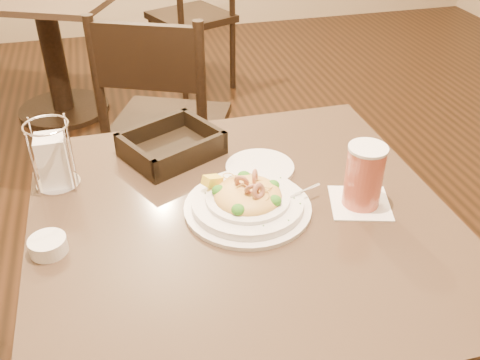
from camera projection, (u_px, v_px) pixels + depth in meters
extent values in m
cylinder|color=black|center=(242.00, 329.00, 1.36)|extent=(0.12, 0.12, 0.67)
cube|color=#4F3D2D|center=(242.00, 221.00, 1.16)|extent=(0.90, 0.90, 0.03)
cylinder|color=black|center=(65.00, 109.00, 3.18)|extent=(0.52, 0.52, 0.03)
cylinder|color=black|center=(53.00, 53.00, 2.98)|extent=(0.12, 0.12, 0.67)
cube|color=black|center=(169.00, 127.00, 2.08)|extent=(0.55, 0.55, 0.04)
cylinder|color=black|center=(224.00, 158.00, 2.34)|extent=(0.04, 0.04, 0.43)
cylinder|color=black|center=(145.00, 151.00, 2.38)|extent=(0.04, 0.04, 0.43)
cylinder|color=black|center=(206.00, 207.00, 2.04)|extent=(0.04, 0.04, 0.43)
cylinder|color=black|center=(116.00, 198.00, 2.09)|extent=(0.04, 0.04, 0.43)
cylinder|color=black|center=(201.00, 89.00, 1.77)|extent=(0.04, 0.04, 0.46)
cylinder|color=black|center=(98.00, 82.00, 1.82)|extent=(0.04, 0.04, 0.46)
cube|color=black|center=(146.00, 57.00, 1.74)|extent=(0.34, 0.17, 0.22)
cube|color=black|center=(191.00, 17.00, 3.25)|extent=(0.55, 0.55, 0.04)
cylinder|color=black|center=(201.00, 40.00, 3.59)|extent=(0.04, 0.04, 0.43)
cylinder|color=black|center=(154.00, 52.00, 3.41)|extent=(0.04, 0.04, 0.43)
cylinder|color=black|center=(233.00, 56.00, 3.35)|extent=(0.04, 0.04, 0.43)
cylinder|color=black|center=(184.00, 69.00, 3.17)|extent=(0.04, 0.04, 0.43)
cylinder|color=white|center=(248.00, 208.00, 1.17)|extent=(0.28, 0.28, 0.01)
cylinder|color=white|center=(248.00, 203.00, 1.16)|extent=(0.25, 0.25, 0.02)
cylinder|color=white|center=(248.00, 198.00, 1.16)|extent=(0.18, 0.18, 0.01)
ellipsoid|color=gold|center=(248.00, 196.00, 1.15)|extent=(0.15, 0.15, 0.05)
cube|color=yellow|center=(212.00, 181.00, 1.18)|extent=(0.05, 0.05, 0.03)
cube|color=silver|center=(300.00, 192.00, 1.17)|extent=(0.10, 0.04, 0.01)
cube|color=silver|center=(276.00, 195.00, 1.16)|extent=(0.03, 0.02, 0.00)
torus|color=gold|center=(228.00, 194.00, 1.15)|extent=(0.04, 0.05, 0.03)
torus|color=gold|center=(247.00, 188.00, 1.15)|extent=(0.03, 0.03, 0.02)
torus|color=gold|center=(229.00, 176.00, 1.17)|extent=(0.04, 0.04, 0.01)
torus|color=gold|center=(261.00, 195.00, 1.12)|extent=(0.05, 0.04, 0.02)
torus|color=gold|center=(246.00, 188.00, 1.14)|extent=(0.04, 0.04, 0.02)
torus|color=gold|center=(241.00, 191.00, 1.13)|extent=(0.03, 0.03, 0.03)
torus|color=gold|center=(257.00, 195.00, 1.14)|extent=(0.04, 0.04, 0.02)
torus|color=gold|center=(233.00, 182.00, 1.18)|extent=(0.04, 0.04, 0.03)
torus|color=gold|center=(236.00, 191.00, 1.16)|extent=(0.04, 0.04, 0.01)
torus|color=gold|center=(228.00, 196.00, 1.13)|extent=(0.03, 0.03, 0.02)
torus|color=gold|center=(262.00, 190.00, 1.14)|extent=(0.03, 0.02, 0.02)
torus|color=gold|center=(246.00, 201.00, 1.12)|extent=(0.02, 0.02, 0.01)
torus|color=gold|center=(262.00, 192.00, 1.14)|extent=(0.05, 0.04, 0.03)
torus|color=gold|center=(246.00, 186.00, 1.17)|extent=(0.03, 0.03, 0.02)
torus|color=gold|center=(264.00, 184.00, 1.15)|extent=(0.04, 0.04, 0.02)
torus|color=gold|center=(247.00, 176.00, 1.19)|extent=(0.03, 0.03, 0.01)
torus|color=gold|center=(241.00, 193.00, 1.15)|extent=(0.04, 0.04, 0.03)
torus|color=gold|center=(253.00, 184.00, 1.18)|extent=(0.05, 0.06, 0.03)
torus|color=tan|center=(252.00, 189.00, 1.11)|extent=(0.03, 0.03, 0.04)
torus|color=tan|center=(259.00, 191.00, 1.11)|extent=(0.04, 0.03, 0.04)
torus|color=tan|center=(255.00, 177.00, 1.15)|extent=(0.03, 0.04, 0.04)
torus|color=tan|center=(242.00, 182.00, 1.14)|extent=(0.04, 0.03, 0.04)
ellipsoid|color=#236316|center=(273.00, 185.00, 1.17)|extent=(0.03, 0.03, 0.02)
ellipsoid|color=#236316|center=(244.00, 177.00, 1.20)|extent=(0.03, 0.03, 0.02)
ellipsoid|color=#236316|center=(219.00, 191.00, 1.16)|extent=(0.03, 0.03, 0.02)
ellipsoid|color=#236316|center=(238.00, 210.00, 1.10)|extent=(0.03, 0.03, 0.02)
ellipsoid|color=#236316|center=(275.00, 201.00, 1.12)|extent=(0.03, 0.03, 0.02)
cube|color=#266619|center=(245.00, 172.00, 1.25)|extent=(0.00, 0.00, 0.00)
cube|color=#266619|center=(206.00, 193.00, 1.18)|extent=(0.00, 0.00, 0.00)
cube|color=#266619|center=(283.00, 185.00, 1.20)|extent=(0.00, 0.00, 0.00)
cube|color=#266619|center=(281.00, 178.00, 1.23)|extent=(0.00, 0.00, 0.00)
cube|color=#266619|center=(289.00, 220.00, 1.10)|extent=(0.00, 0.00, 0.00)
cube|color=#266619|center=(264.00, 226.00, 1.08)|extent=(0.00, 0.00, 0.00)
cube|color=#266619|center=(230.00, 173.00, 1.24)|extent=(0.00, 0.00, 0.00)
cube|color=#266619|center=(216.00, 177.00, 1.23)|extent=(0.00, 0.00, 0.00)
cube|color=#266619|center=(294.00, 198.00, 1.16)|extent=(0.00, 0.00, 0.00)
cube|color=#266619|center=(287.00, 190.00, 1.19)|extent=(0.00, 0.00, 0.00)
cube|color=#266619|center=(300.00, 203.00, 1.14)|extent=(0.00, 0.00, 0.00)
cube|color=white|center=(360.00, 203.00, 1.19)|extent=(0.16, 0.16, 0.00)
cylinder|color=#C85D46|center=(364.00, 176.00, 1.15)|extent=(0.08, 0.08, 0.14)
cylinder|color=white|center=(368.00, 148.00, 1.11)|extent=(0.08, 0.08, 0.01)
cube|color=black|center=(172.00, 151.00, 1.36)|extent=(0.28, 0.26, 0.02)
cube|color=black|center=(204.00, 128.00, 1.40)|extent=(0.09, 0.17, 0.05)
cube|color=black|center=(136.00, 155.00, 1.29)|extent=(0.09, 0.17, 0.05)
cube|color=black|center=(153.00, 129.00, 1.40)|extent=(0.21, 0.11, 0.05)
cube|color=black|center=(191.00, 154.00, 1.30)|extent=(0.21, 0.11, 0.05)
cylinder|color=silver|center=(59.00, 183.00, 1.25)|extent=(0.10, 0.10, 0.01)
torus|color=silver|center=(45.00, 125.00, 1.17)|extent=(0.10, 0.10, 0.01)
cube|color=white|center=(53.00, 160.00, 1.22)|extent=(0.08, 0.08, 0.12)
cylinder|color=silver|center=(33.00, 165.00, 1.17)|extent=(0.01, 0.01, 0.16)
cylinder|color=silver|center=(70.00, 161.00, 1.19)|extent=(0.01, 0.01, 0.16)
cylinder|color=silver|center=(35.00, 148.00, 1.23)|extent=(0.01, 0.01, 0.16)
cylinder|color=silver|center=(70.00, 144.00, 1.25)|extent=(0.01, 0.01, 0.16)
cylinder|color=white|center=(260.00, 168.00, 1.31)|extent=(0.18, 0.18, 0.01)
cylinder|color=white|center=(48.00, 245.00, 1.05)|extent=(0.07, 0.07, 0.03)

